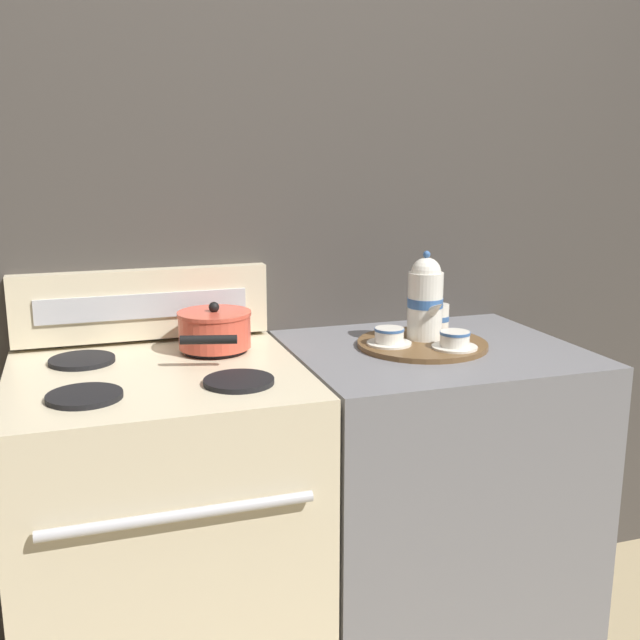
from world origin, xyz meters
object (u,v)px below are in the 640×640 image
Objects in this scene: saucepan at (215,329)px; teacup_right at (455,340)px; stove at (166,547)px; serving_tray at (422,344)px; teapot at (426,298)px; teacup_left at (389,336)px; creamer_jug at (439,318)px.

saucepan reaches higher than teacup_right.
stove is 3.32× the size of saucepan.
serving_tray is 2.93× the size of teacup_right.
stove is at bearing -178.31° from serving_tray.
teapot is 0.15m from teacup_right.
teacup_right is at bearing -19.57° from saucepan.
teacup_left is at bearing -166.62° from teapot.
saucepan is 0.58m from teapot.
teapot is at bearing -9.41° from saucepan.
saucepan is 0.80× the size of serving_tray.
serving_tray reaches higher than stove.
teapot is at bearing 13.38° from teacup_left.
serving_tray is 0.13m from teapot.
serving_tray is 4.33× the size of creamer_jug.
stove is at bearing 174.95° from teacup_right.
teacup_left and teacup_right have the same top height.
stove is 0.94m from teapot.
saucepan is 0.56m from serving_tray.
teacup_left is (-0.10, 0.00, 0.03)m from serving_tray.
serving_tray is at bearing 1.69° from stove.
serving_tray is 1.45× the size of teapot.
saucepan reaches higher than serving_tray.
stove is at bearing -176.07° from teapot.
serving_tray is 2.93× the size of teacup_left.
serving_tray is at bearing -137.24° from creamer_jug.
teacup_left is at bearing 179.23° from serving_tray.
creamer_jug is (0.07, 0.05, -0.07)m from teapot.
serving_tray is 0.10m from teacup_left.
creamer_jug is at bearing 23.66° from teacup_left.
creamer_jug is at bearing 7.42° from stove.
saucepan is at bearing 164.78° from teacup_left.
teacup_right is (0.60, -0.21, -0.02)m from saucepan.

